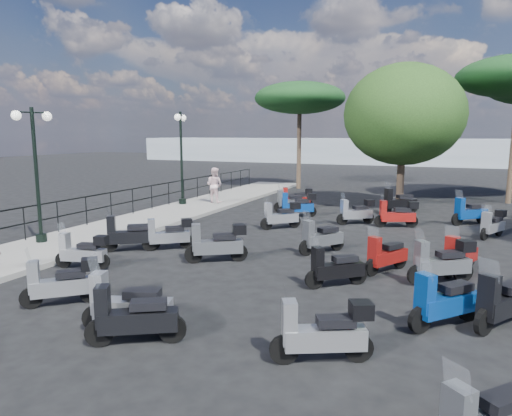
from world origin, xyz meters
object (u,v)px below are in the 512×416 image
at_px(pedestrian_far, 214,185).
at_px(scooter_22, 469,213).
at_px(scooter_13, 321,238).
at_px(scooter_4, 297,205).
at_px(scooter_10, 296,199).
at_px(scooter_12, 133,318).
at_px(lamp_post_2, 181,152).
at_px(scooter_18, 503,303).
at_px(scooter_2, 129,235).
at_px(scooter_9, 281,216).
at_px(scooter_1, 83,252).
at_px(lamp_post_1, 36,166).
at_px(scooter_14, 386,256).
at_px(scooter_25, 460,256).
at_px(scooter_8, 217,244).
at_px(scooter_15, 356,212).
at_px(scooter_21, 397,215).
at_px(scooter_5, 290,202).
at_px(scooter_6, 62,283).
at_px(scooter_11, 323,333).
at_px(scooter_26, 493,225).
at_px(scooter_3, 169,235).
at_px(scooter_16, 399,202).
at_px(scooter_20, 442,263).
at_px(scooter_24, 444,302).
at_px(scooter_7, 128,307).
at_px(pine_2, 300,98).
at_px(scooter_19, 335,269).

distance_m(pedestrian_far, scooter_22, 11.68).
bearing_deg(scooter_13, scooter_4, -29.51).
relative_size(scooter_10, scooter_12, 1.04).
xyz_separation_m(lamp_post_2, scooter_18, (13.19, -9.84, -2.21)).
distance_m(scooter_2, scooter_9, 5.89).
relative_size(lamp_post_2, scooter_9, 3.43).
distance_m(scooter_1, scooter_13, 6.78).
distance_m(lamp_post_1, scooter_14, 10.85).
distance_m(scooter_10, scooter_25, 10.89).
bearing_deg(scooter_13, scooter_12, 115.06).
height_order(scooter_2, scooter_8, scooter_2).
xyz_separation_m(scooter_10, scooter_13, (3.33, -7.67, -0.03)).
relative_size(lamp_post_1, scooter_15, 3.13).
relative_size(scooter_13, scooter_21, 0.90).
bearing_deg(scooter_5, lamp_post_1, 115.46).
bearing_deg(scooter_4, pedestrian_far, 45.32).
bearing_deg(scooter_18, scooter_6, 49.04).
height_order(lamp_post_1, scooter_4, lamp_post_1).
relative_size(scooter_6, scooter_14, 0.90).
height_order(scooter_11, scooter_26, scooter_11).
bearing_deg(scooter_2, scooter_3, -92.03).
bearing_deg(lamp_post_2, scooter_10, 0.04).
distance_m(scooter_16, scooter_20, 9.96).
bearing_deg(scooter_26, scooter_22, -45.05).
relative_size(scooter_14, scooter_20, 0.96).
xyz_separation_m(scooter_3, scooter_11, (6.28, -5.04, 0.02)).
bearing_deg(scooter_24, scooter_14, -23.54).
bearing_deg(scooter_7, scooter_25, -60.82).
relative_size(scooter_4, scooter_13, 1.10).
relative_size(scooter_4, scooter_26, 1.12).
xyz_separation_m(scooter_8, pine_2, (-3.40, 17.71, 5.30)).
relative_size(lamp_post_2, pine_2, 0.65).
distance_m(lamp_post_2, scooter_24, 16.08).
height_order(scooter_1, scooter_21, scooter_21).
xyz_separation_m(scooter_12, scooter_15, (1.40, 12.10, 0.01)).
relative_size(scooter_9, scooter_25, 0.82).
relative_size(scooter_8, scooter_14, 1.10).
height_order(scooter_9, scooter_22, scooter_22).
xyz_separation_m(scooter_25, scooter_26, (1.09, 4.90, -0.01)).
bearing_deg(lamp_post_2, scooter_4, -22.18).
xyz_separation_m(scooter_6, scooter_15, (3.94, 11.21, 0.00)).
bearing_deg(scooter_19, scooter_15, -33.25).
relative_size(scooter_18, scooter_25, 0.97).
relative_size(scooter_11, scooter_12, 1.00).
relative_size(scooter_14, scooter_26, 1.02).
bearing_deg(scooter_3, scooter_8, -146.13).
bearing_deg(lamp_post_2, scooter_24, -57.82).
xyz_separation_m(scooter_13, scooter_26, (4.90, 4.35, -0.01)).
xyz_separation_m(scooter_2, scooter_14, (7.53, 0.89, -0.05)).
relative_size(scooter_10, scooter_26, 1.12).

